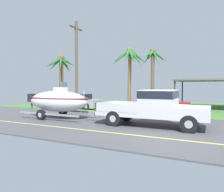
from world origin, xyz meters
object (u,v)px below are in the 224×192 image
(parked_sedan_far, at_px, (78,101))
(pickup_truck_towing, at_px, (158,106))
(palm_tree_far_left, at_px, (130,61))
(utility_pole, at_px, (76,64))
(boat_on_trailer, at_px, (58,101))
(palm_tree_mid, at_px, (61,68))
(parked_sedan_near, at_px, (159,104))
(carport_awning, at_px, (215,81))
(palm_tree_far_right, at_px, (153,62))

(parked_sedan_far, bearing_deg, pickup_truck_towing, -31.50)
(palm_tree_far_left, xyz_separation_m, utility_pole, (-4.24, -1.98, -0.28))
(boat_on_trailer, distance_m, palm_tree_mid, 7.95)
(palm_tree_far_left, height_order, utility_pole, utility_pole)
(boat_on_trailer, bearing_deg, palm_tree_far_left, 67.41)
(parked_sedan_near, bearing_deg, palm_tree_mid, -178.59)
(pickup_truck_towing, xyz_separation_m, utility_pole, (-8.27, 4.37, 2.97))
(parked_sedan_near, distance_m, palm_tree_mid, 10.42)
(carport_awning, distance_m, palm_tree_mid, 14.78)
(parked_sedan_near, xyz_separation_m, carport_awning, (4.09, 4.35, 1.95))
(carport_awning, relative_size, palm_tree_far_left, 1.24)
(pickup_truck_towing, distance_m, parked_sedan_far, 10.48)
(pickup_truck_towing, xyz_separation_m, palm_tree_far_right, (-3.44, 12.01, 3.68))
(carport_awning, height_order, palm_tree_far_right, palm_tree_far_right)
(parked_sedan_far, relative_size, utility_pole, 0.56)
(palm_tree_far_right, bearing_deg, utility_pole, -122.32)
(parked_sedan_far, xyz_separation_m, palm_tree_far_right, (5.49, 6.54, 4.07))
(parked_sedan_far, bearing_deg, palm_tree_mid, 170.18)
(utility_pole, bearing_deg, boat_on_trailer, -69.96)
(palm_tree_far_left, height_order, palm_tree_far_right, palm_tree_far_right)
(pickup_truck_towing, xyz_separation_m, carport_awning, (2.74, 10.47, 1.56))
(boat_on_trailer, relative_size, carport_awning, 0.85)
(boat_on_trailer, distance_m, utility_pole, 5.49)
(pickup_truck_towing, bearing_deg, carport_awning, 75.35)
(carport_awning, xyz_separation_m, utility_pole, (-11.01, -6.09, 1.41))
(palm_tree_mid, relative_size, utility_pole, 0.68)
(pickup_truck_towing, height_order, parked_sedan_far, pickup_truck_towing)
(boat_on_trailer, relative_size, parked_sedan_far, 1.33)
(parked_sedan_near, height_order, palm_tree_far_left, palm_tree_far_left)
(parked_sedan_near, height_order, carport_awning, carport_awning)
(boat_on_trailer, relative_size, utility_pole, 0.75)
(pickup_truck_towing, distance_m, parked_sedan_near, 6.28)
(palm_tree_far_right, distance_m, utility_pole, 9.06)
(palm_tree_mid, height_order, utility_pole, utility_pole)
(palm_tree_far_left, xyz_separation_m, palm_tree_far_right, (0.59, 5.66, 0.42))
(parked_sedan_near, distance_m, utility_pole, 7.89)
(pickup_truck_towing, height_order, palm_tree_mid, palm_tree_mid)
(palm_tree_far_left, bearing_deg, parked_sedan_far, -169.79)
(pickup_truck_towing, distance_m, utility_pole, 9.82)
(parked_sedan_near, relative_size, palm_tree_far_left, 0.81)
(parked_sedan_near, bearing_deg, carport_awning, 46.77)
(utility_pole, bearing_deg, palm_tree_far_left, 25.02)
(parked_sedan_near, bearing_deg, parked_sedan_far, -175.12)
(parked_sedan_far, relative_size, carport_awning, 0.64)
(boat_on_trailer, xyz_separation_m, palm_tree_mid, (-4.58, 5.87, 2.77))
(parked_sedan_near, height_order, parked_sedan_far, same)
(palm_tree_mid, bearing_deg, palm_tree_far_right, 38.13)
(palm_tree_mid, xyz_separation_m, palm_tree_far_right, (7.82, 6.14, 0.84))
(boat_on_trailer, height_order, parked_sedan_near, boat_on_trailer)
(palm_tree_far_right, relative_size, utility_pole, 0.82)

